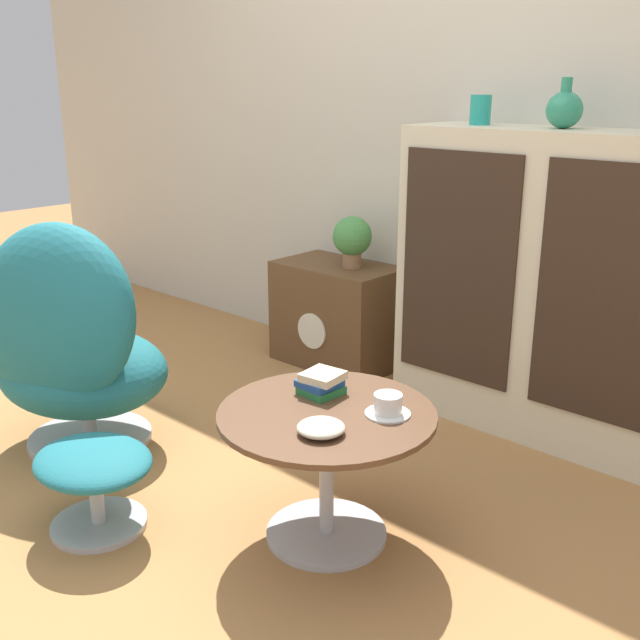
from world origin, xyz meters
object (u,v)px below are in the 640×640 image
(teacup, at_px, (388,406))
(book_stack, at_px, (321,383))
(potted_plant, at_px, (352,238))
(bowl, at_px, (321,428))
(egg_chair, at_px, (70,346))
(coffee_table, at_px, (327,449))
(vase_inner_left, at_px, (564,109))
(sideboard, at_px, (549,287))
(ottoman, at_px, (94,470))
(vase_leftmost, at_px, (480,110))
(tv_console, at_px, (337,314))

(teacup, relative_size, book_stack, 1.04)
(potted_plant, xyz_separation_m, bowl, (0.95, -1.26, -0.20))
(teacup, bearing_deg, egg_chair, -166.14)
(egg_chair, distance_m, book_stack, 1.03)
(coffee_table, relative_size, vase_inner_left, 3.65)
(sideboard, distance_m, ottoman, 1.77)
(coffee_table, bearing_deg, book_stack, 139.45)
(bowl, bearing_deg, ottoman, -152.93)
(book_stack, bearing_deg, vase_leftmost, 97.07)
(egg_chair, bearing_deg, potted_plant, 80.81)
(vase_leftmost, distance_m, potted_plant, 0.87)
(egg_chair, height_order, vase_leftmost, vase_leftmost)
(potted_plant, height_order, teacup, potted_plant)
(tv_console, relative_size, vase_inner_left, 3.36)
(vase_leftmost, xyz_separation_m, potted_plant, (-0.64, 0.00, -0.59))
(egg_chair, relative_size, ottoman, 2.26)
(vase_inner_left, height_order, potted_plant, vase_inner_left)
(vase_inner_left, height_order, teacup, vase_inner_left)
(potted_plant, relative_size, bowl, 1.80)
(egg_chair, distance_m, vase_inner_left, 1.98)
(ottoman, bearing_deg, bowl, 27.07)
(potted_plant, height_order, bowl, potted_plant)
(vase_inner_left, relative_size, bowl, 1.32)
(ottoman, relative_size, book_stack, 3.10)
(teacup, relative_size, bowl, 0.99)
(tv_console, relative_size, bowl, 4.43)
(tv_console, bearing_deg, ottoman, -75.96)
(egg_chair, distance_m, teacup, 1.27)
(vase_leftmost, height_order, teacup, vase_leftmost)
(tv_console, xyz_separation_m, bowl, (1.04, -1.26, 0.19))
(potted_plant, bearing_deg, bowl, -52.88)
(egg_chair, xyz_separation_m, potted_plant, (0.22, 1.34, 0.23))
(coffee_table, xyz_separation_m, bowl, (0.08, -0.12, 0.14))
(sideboard, relative_size, potted_plant, 4.87)
(coffee_table, distance_m, vase_inner_left, 1.49)
(book_stack, bearing_deg, teacup, 4.10)
(book_stack, distance_m, bowl, 0.27)
(sideboard, xyz_separation_m, tv_console, (-1.08, 0.01, -0.34))
(vase_inner_left, xyz_separation_m, potted_plant, (-0.98, 0.00, -0.60))
(ottoman, relative_size, coffee_table, 0.62)
(tv_console, xyz_separation_m, book_stack, (0.86, -1.06, 0.20))
(vase_leftmost, relative_size, vase_inner_left, 0.64)
(ottoman, xyz_separation_m, bowl, (0.64, 0.33, 0.24))
(tv_console, bearing_deg, bowl, -50.40)
(egg_chair, distance_m, vase_leftmost, 1.79)
(coffee_table, relative_size, bowl, 4.82)
(teacup, xyz_separation_m, bowl, (-0.06, -0.22, -0.01))
(vase_leftmost, distance_m, vase_inner_left, 0.34)
(egg_chair, distance_m, ottoman, 0.62)
(vase_leftmost, height_order, book_stack, vase_leftmost)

